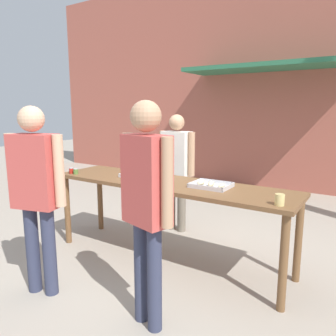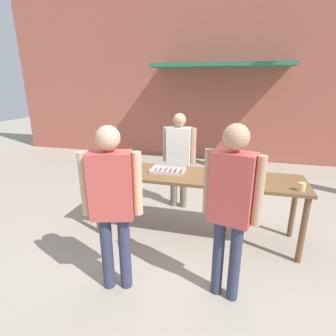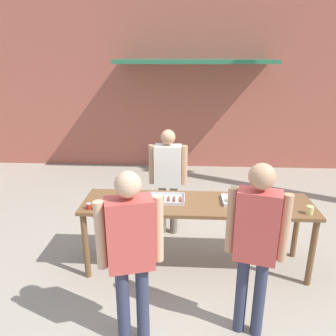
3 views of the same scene
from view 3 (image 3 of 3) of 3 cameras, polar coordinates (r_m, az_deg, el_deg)
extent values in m
plane|color=#A39989|center=(4.33, 4.76, -16.56)|extent=(24.00, 24.00, 0.00)
cube|color=#A85647|center=(7.53, 4.50, 16.95)|extent=(12.00, 0.12, 4.50)
cube|color=#2D704C|center=(6.98, 4.63, 18.02)|extent=(3.20, 1.00, 0.08)
cube|color=brown|center=(3.90, 5.10, -6.27)|extent=(2.71, 0.69, 0.04)
cylinder|color=brown|center=(4.03, -14.13, -13.03)|extent=(0.07, 0.07, 0.84)
cylinder|color=brown|center=(4.12, 23.77, -13.39)|extent=(0.07, 0.07, 0.84)
cylinder|color=brown|center=(4.49, -12.06, -9.28)|extent=(0.07, 0.07, 0.84)
cylinder|color=brown|center=(4.58, 21.41, -9.70)|extent=(0.07, 0.07, 0.84)
cube|color=silver|center=(3.93, -0.39, -5.60)|extent=(0.45, 0.30, 0.01)
cube|color=silver|center=(3.79, -0.52, -6.22)|extent=(0.45, 0.01, 0.03)
cube|color=silver|center=(4.05, -0.26, -4.47)|extent=(0.45, 0.01, 0.03)
cube|color=silver|center=(3.94, -3.60, -5.23)|extent=(0.01, 0.30, 0.03)
cube|color=silver|center=(3.91, 2.85, -5.38)|extent=(0.01, 0.30, 0.03)
cylinder|color=brown|center=(3.93, -2.88, -5.37)|extent=(0.04, 0.15, 0.02)
cylinder|color=brown|center=(3.92, -1.92, -5.38)|extent=(0.03, 0.12, 0.02)
cylinder|color=brown|center=(3.93, -0.87, -5.35)|extent=(0.03, 0.14, 0.02)
cylinder|color=brown|center=(3.92, 0.11, -5.36)|extent=(0.03, 0.11, 0.03)
cylinder|color=brown|center=(3.91, 1.10, -5.43)|extent=(0.03, 0.11, 0.03)
cylinder|color=brown|center=(3.91, 2.17, -5.45)|extent=(0.03, 0.12, 0.03)
cube|color=silver|center=(3.97, 12.10, -5.76)|extent=(0.38, 0.30, 0.01)
cube|color=silver|center=(3.83, 12.44, -6.39)|extent=(0.38, 0.01, 0.03)
cube|color=silver|center=(4.09, 11.82, -4.63)|extent=(0.38, 0.01, 0.03)
cube|color=silver|center=(3.94, 9.46, -5.47)|extent=(0.01, 0.30, 0.03)
cube|color=silver|center=(4.00, 14.74, -5.48)|extent=(0.01, 0.30, 0.03)
ellipsoid|color=beige|center=(3.95, 10.48, -5.34)|extent=(0.07, 0.12, 0.05)
ellipsoid|color=beige|center=(3.96, 12.13, -5.36)|extent=(0.07, 0.12, 0.05)
ellipsoid|color=beige|center=(3.98, 13.74, -5.44)|extent=(0.06, 0.10, 0.04)
cylinder|color=#B22319|center=(3.81, -13.62, -6.52)|extent=(0.06, 0.06, 0.06)
cylinder|color=#B2B2B7|center=(3.80, -13.66, -6.05)|extent=(0.05, 0.05, 0.01)
cylinder|color=#567A38|center=(3.79, -12.45, -6.62)|extent=(0.06, 0.06, 0.06)
cylinder|color=#B2B2B7|center=(3.77, -12.48, -6.15)|extent=(0.05, 0.05, 0.01)
cylinder|color=#DBC67A|center=(3.91, 23.46, -6.74)|extent=(0.08, 0.08, 0.09)
cylinder|color=#756B5B|center=(4.85, -1.00, -7.17)|extent=(0.11, 0.11, 0.75)
cylinder|color=#756B5B|center=(4.83, 1.00, -7.25)|extent=(0.11, 0.11, 0.75)
cube|color=silver|center=(4.58, 0.00, 0.37)|extent=(0.38, 0.22, 0.60)
sphere|color=tan|center=(4.47, 0.00, 5.43)|extent=(0.20, 0.20, 0.20)
cylinder|color=tan|center=(4.60, -2.84, 0.63)|extent=(0.08, 0.08, 0.57)
cylinder|color=tan|center=(4.56, 2.87, 0.46)|extent=(0.08, 0.08, 0.57)
cylinder|color=#333851|center=(3.21, -4.44, -22.30)|extent=(0.12, 0.12, 0.80)
cylinder|color=#333851|center=(3.20, -7.81, -22.63)|extent=(0.12, 0.12, 0.80)
cube|color=#C64C47|center=(2.78, -6.64, -11.33)|extent=(0.43, 0.31, 0.63)
sphere|color=#DBAD89|center=(2.59, -7.01, -2.85)|extent=(0.22, 0.22, 0.22)
cylinder|color=#DBAD89|center=(2.80, -1.70, -10.58)|extent=(0.09, 0.09, 0.60)
cylinder|color=#DBAD89|center=(2.76, -11.68, -11.44)|extent=(0.09, 0.09, 0.60)
cylinder|color=#333851|center=(3.34, 15.59, -20.98)|extent=(0.11, 0.11, 0.82)
cylinder|color=#333851|center=(3.34, 12.62, -20.65)|extent=(0.11, 0.11, 0.82)
cube|color=#C64C47|center=(2.93, 15.25, -9.71)|extent=(0.40, 0.29, 0.65)
sphere|color=tan|center=(2.75, 16.06, -1.42)|extent=(0.22, 0.22, 0.22)
cylinder|color=tan|center=(2.93, 19.66, -9.87)|extent=(0.08, 0.08, 0.61)
cylinder|color=tan|center=(2.94, 10.93, -8.94)|extent=(0.08, 0.08, 0.61)
camera|label=1|loc=(2.27, 67.84, -16.29)|focal=35.00mm
camera|label=2|loc=(0.87, 53.92, -25.98)|focal=28.00mm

